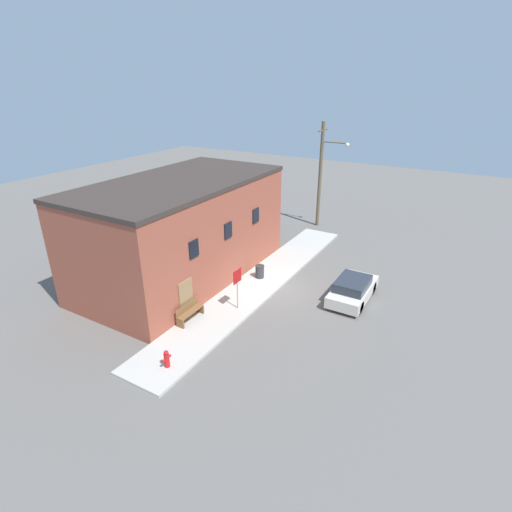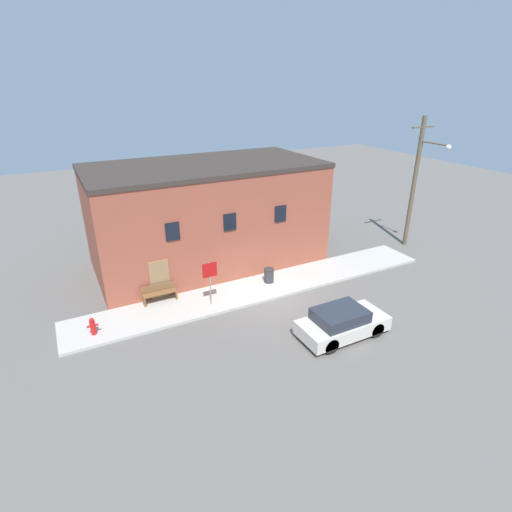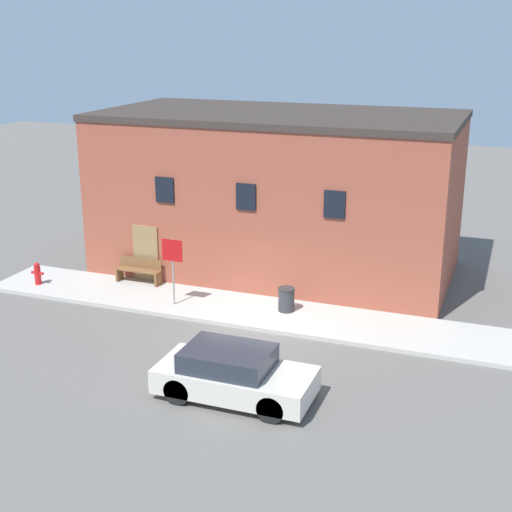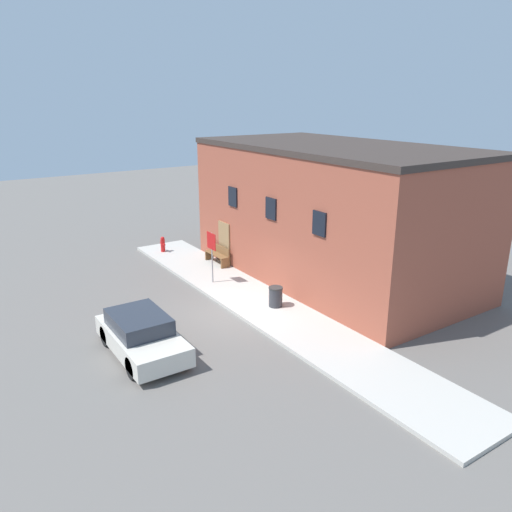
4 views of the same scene
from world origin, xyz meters
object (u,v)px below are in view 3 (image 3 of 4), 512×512
object	(u,v)px
stop_sign	(173,259)
bench	(139,270)
parked_car	(233,374)
trash_bin	(286,299)
fire_hydrant	(37,273)

from	to	relation	value
stop_sign	bench	size ratio (longest dim) A/B	1.36
bench	parked_car	size ratio (longest dim) A/B	0.42
stop_sign	bench	xyz separation A→B (m)	(-2.17, 1.51, -1.15)
parked_car	stop_sign	bearing A→B (deg)	130.40
stop_sign	parked_car	bearing A→B (deg)	-49.60
stop_sign	bench	bearing A→B (deg)	145.23
stop_sign	parked_car	xyz separation A→B (m)	(4.17, -4.90, -1.09)
bench	parked_car	world-z (taller)	parked_car
bench	trash_bin	bearing A→B (deg)	-7.04
fire_hydrant	stop_sign	size ratio (longest dim) A/B	0.36
stop_sign	parked_car	distance (m)	6.53
parked_car	bench	bearing A→B (deg)	134.70
bench	trash_bin	size ratio (longest dim) A/B	2.10
bench	fire_hydrant	bearing A→B (deg)	-156.17
stop_sign	fire_hydrant	bearing A→B (deg)	179.66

